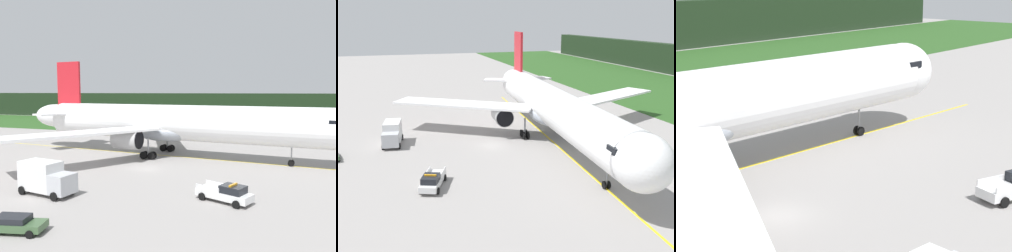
# 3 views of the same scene
# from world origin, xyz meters

# --- Properties ---
(ground) EXTENTS (320.00, 320.00, 0.00)m
(ground) POSITION_xyz_m (0.00, 0.00, 0.00)
(ground) COLOR gray
(taxiway_centerline_main) EXTENTS (74.62, 5.96, 0.01)m
(taxiway_centerline_main) POSITION_xyz_m (1.41, 9.57, 0.00)
(taxiway_centerline_main) COLOR yellow
(taxiway_centerline_main) RESTS_ON ground
(airliner) EXTENTS (57.61, 48.89, 16.14)m
(airliner) POSITION_xyz_m (0.84, 9.61, 5.47)
(airliner) COLOR white
(airliner) RESTS_ON ground
(ops_pickup_truck) EXTENTS (5.86, 3.77, 1.94)m
(ops_pickup_truck) POSITION_xyz_m (12.96, -10.68, 0.90)
(ops_pickup_truck) COLOR silver
(ops_pickup_truck) RESTS_ON ground
(catering_truck) EXTENTS (6.41, 3.41, 3.62)m
(catering_truck) POSITION_xyz_m (-5.08, -14.45, 1.81)
(catering_truck) COLOR #BABCC2
(catering_truck) RESTS_ON ground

